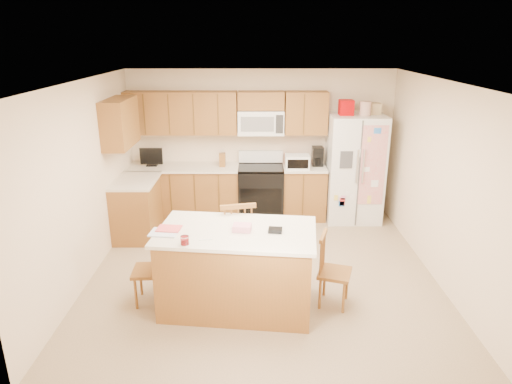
{
  "coord_description": "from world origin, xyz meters",
  "views": [
    {
      "loc": [
        -0.09,
        -5.5,
        3.0
      ],
      "look_at": [
        -0.08,
        0.35,
        1.0
      ],
      "focal_mm": 32.0,
      "sensor_mm": 36.0,
      "label": 1
    }
  ],
  "objects_px": {
    "stove": "(261,191)",
    "windsor_chair_back": "(237,242)",
    "refrigerator": "(354,167)",
    "island": "(237,268)",
    "windsor_chair_left": "(151,270)",
    "windsor_chair_right": "(333,272)"
  },
  "relations": [
    {
      "from": "stove",
      "to": "windsor_chair_right",
      "type": "relative_size",
      "value": 1.29
    },
    {
      "from": "island",
      "to": "windsor_chair_right",
      "type": "relative_size",
      "value": 2.14
    },
    {
      "from": "windsor_chair_left",
      "to": "windsor_chair_back",
      "type": "distance_m",
      "value": 1.15
    },
    {
      "from": "stove",
      "to": "refrigerator",
      "type": "relative_size",
      "value": 0.55
    },
    {
      "from": "stove",
      "to": "refrigerator",
      "type": "height_order",
      "value": "refrigerator"
    },
    {
      "from": "island",
      "to": "refrigerator",
      "type": "bearing_deg",
      "value": 55.4
    },
    {
      "from": "stove",
      "to": "windsor_chair_left",
      "type": "xyz_separation_m",
      "value": [
        -1.32,
        -2.69,
        -0.06
      ]
    },
    {
      "from": "refrigerator",
      "to": "island",
      "type": "relative_size",
      "value": 1.08
    },
    {
      "from": "refrigerator",
      "to": "windsor_chair_right",
      "type": "bearing_deg",
      "value": -105.97
    },
    {
      "from": "windsor_chair_back",
      "to": "refrigerator",
      "type": "bearing_deg",
      "value": 47.09
    },
    {
      "from": "stove",
      "to": "refrigerator",
      "type": "distance_m",
      "value": 1.63
    },
    {
      "from": "windsor_chair_right",
      "to": "stove",
      "type": "bearing_deg",
      "value": 106.35
    },
    {
      "from": "refrigerator",
      "to": "windsor_chair_back",
      "type": "xyz_separation_m",
      "value": [
        -1.91,
        -2.05,
        -0.41
      ]
    },
    {
      "from": "island",
      "to": "windsor_chair_left",
      "type": "relative_size",
      "value": 2.14
    },
    {
      "from": "windsor_chair_left",
      "to": "windsor_chair_right",
      "type": "relative_size",
      "value": 1.0
    },
    {
      "from": "windsor_chair_left",
      "to": "windsor_chair_right",
      "type": "xyz_separation_m",
      "value": [
        2.12,
        -0.05,
        -0.0
      ]
    },
    {
      "from": "stove",
      "to": "windsor_chair_left",
      "type": "distance_m",
      "value": 3.0
    },
    {
      "from": "stove",
      "to": "windsor_chair_back",
      "type": "bearing_deg",
      "value": -99.0
    },
    {
      "from": "stove",
      "to": "refrigerator",
      "type": "bearing_deg",
      "value": -2.3
    },
    {
      "from": "windsor_chair_back",
      "to": "windsor_chair_right",
      "type": "height_order",
      "value": "windsor_chair_back"
    },
    {
      "from": "refrigerator",
      "to": "windsor_chair_back",
      "type": "distance_m",
      "value": 2.83
    },
    {
      "from": "stove",
      "to": "windsor_chair_right",
      "type": "xyz_separation_m",
      "value": [
        0.8,
        -2.74,
        -0.06
      ]
    }
  ]
}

